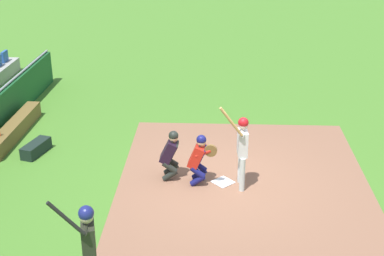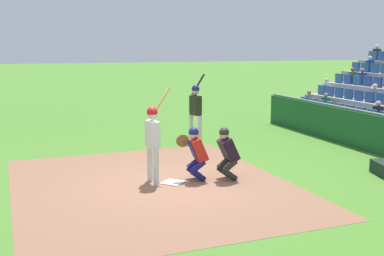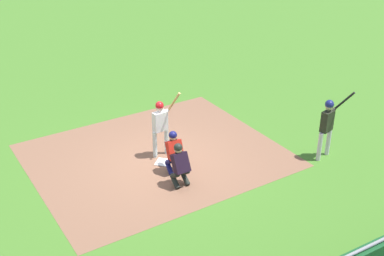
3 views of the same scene
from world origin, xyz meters
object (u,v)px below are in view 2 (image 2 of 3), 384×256
Objects in this scene: batter_at_plate at (153,136)px; catcher_crouching at (195,150)px; on_deck_batter at (196,106)px; home_plate_marker at (173,182)px; home_plate_umpire at (227,151)px.

batter_at_plate is 1.69× the size of catcher_crouching.
catcher_crouching is 0.58× the size of on_deck_batter.
home_plate_marker is 0.34× the size of catcher_crouching.
on_deck_batter is (4.28, -1.57, 0.47)m from catcher_crouching.
home_plate_marker is 0.92m from catcher_crouching.
on_deck_batter reaches higher than batter_at_plate.
home_plate_marker is 0.34× the size of home_plate_umpire.
on_deck_batter is at bearing -31.57° from batter_at_plate.
home_plate_marker is at bearing 83.40° from home_plate_umpire.
batter_at_plate is 1.80m from home_plate_umpire.
catcher_crouching is at bearing -83.90° from home_plate_marker.
home_plate_umpire is at bearing -96.60° from home_plate_marker.
batter_at_plate is (0.16, 0.42, 1.10)m from home_plate_marker.
on_deck_batter reaches higher than home_plate_marker.
catcher_crouching reaches higher than home_plate_umpire.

